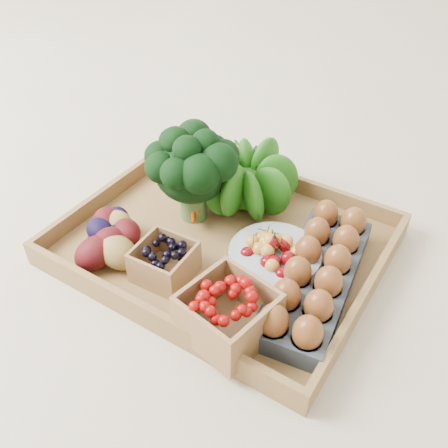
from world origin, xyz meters
The scene contains 10 objects.
ground centered at (0.00, 0.00, 0.00)m, with size 4.00×4.00×0.00m, color beige.
tray centered at (0.00, 0.00, 0.01)m, with size 0.55×0.45×0.01m, color olive.
carrots centered at (-0.16, 0.13, 0.04)m, with size 0.24×0.17×0.06m, color #C42A00, non-canonical shape.
lettuce centered at (-0.03, 0.12, 0.08)m, with size 0.13×0.13×0.13m, color #17520C.
broccoli centered at (-0.09, 0.04, 0.08)m, with size 0.18×0.18×0.14m, color black, non-canonical shape.
cherry_bowl centered at (0.11, -0.01, 0.04)m, with size 0.16×0.16×0.04m, color #8C9EA5.
egg_carton centered at (0.19, -0.01, 0.03)m, with size 0.11×0.32×0.04m, color #353B44.
potatoes centered at (-0.16, -0.12, 0.06)m, with size 0.15×0.15×0.09m, color #3A090C, non-canonical shape.
punnet_blackberry centered at (-0.04, -0.12, 0.05)m, with size 0.09×0.09×0.06m, color black.
punnet_raspberry centered at (0.12, -0.17, 0.06)m, with size 0.12×0.12×0.08m, color #7A0705.
Camera 1 is at (0.37, -0.58, 0.64)m, focal length 40.00 mm.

